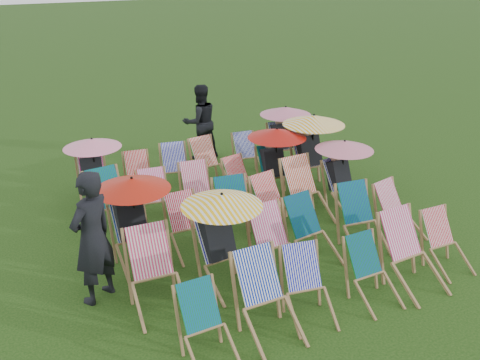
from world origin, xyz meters
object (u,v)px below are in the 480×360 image
person_left (92,238)px  deckchair_0 (208,328)px  deckchair_5 (447,243)px  person_rear (200,122)px  deckchair_29 (285,136)px

person_left → deckchair_0: bearing=83.1°
deckchair_0 → person_left: person_left is taller
deckchair_5 → person_left: 5.05m
deckchair_5 → person_rear: bearing=104.6°
deckchair_5 → person_left: (-4.74, 1.65, 0.51)m
deckchair_0 → person_left: bearing=114.0°
deckchair_0 → deckchair_5: (3.93, 0.11, -0.01)m
deckchair_0 → deckchair_29: (4.06, 4.75, 0.27)m
person_left → deckchair_29: bearing=179.8°
deckchair_5 → person_left: bearing=163.5°
deckchair_0 → deckchair_5: deckchair_0 is taller
deckchair_0 → deckchair_5: size_ratio=1.01×
deckchair_0 → person_rear: 6.68m
deckchair_0 → person_left: size_ratio=0.46×
deckchair_29 → person_rear: bearing=143.9°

